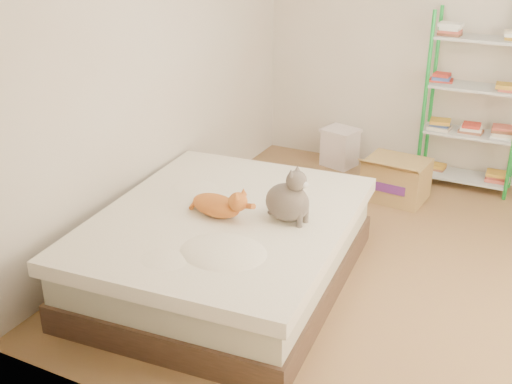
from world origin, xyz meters
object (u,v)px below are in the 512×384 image
Objects in this scene: cardboard_box at (396,179)px; shelf_unit at (474,106)px; bed at (225,248)px; white_bin at (340,147)px; orange_cat at (216,203)px; grey_cat at (288,194)px.

shelf_unit is at bearing 53.60° from cardboard_box.
white_bin is (-0.05, 2.57, -0.07)m from bed.
grey_cat is (0.48, 0.15, 0.10)m from orange_cat.
cardboard_box is at bearing 65.70° from bed.
grey_cat is (0.43, 0.12, 0.47)m from bed.
white_bin is at bearing 99.24° from orange_cat.
grey_cat is 1.98m from cardboard_box.
shelf_unit reaches higher than white_bin.
orange_cat reaches higher than white_bin.
grey_cat reaches higher than white_bin.
shelf_unit is 1.43m from white_bin.
bed is 5.39× the size of white_bin.
bed reaches higher than white_bin.
bed is at bearing -105.28° from cardboard_box.
shelf_unit is at bearing 59.97° from bed.
orange_cat is 0.52m from grey_cat.
shelf_unit is (1.25, 2.61, 0.54)m from bed.
bed is 2.94m from shelf_unit.
shelf_unit is 1.01m from cardboard_box.
shelf_unit is 2.96× the size of cardboard_box.
orange_cat is 1.19× the size of grey_cat.
bed is 0.37m from orange_cat.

